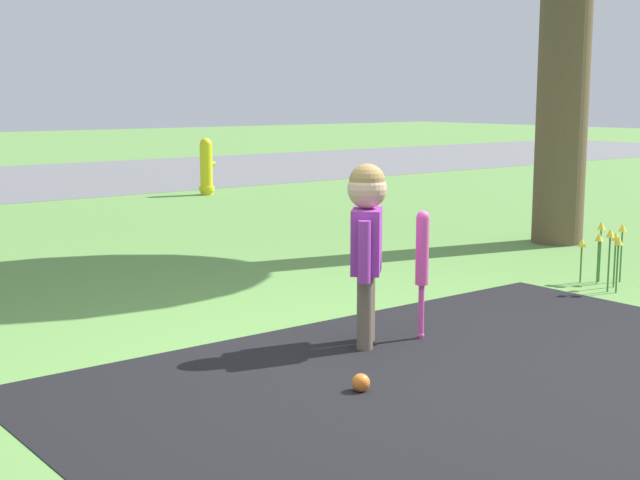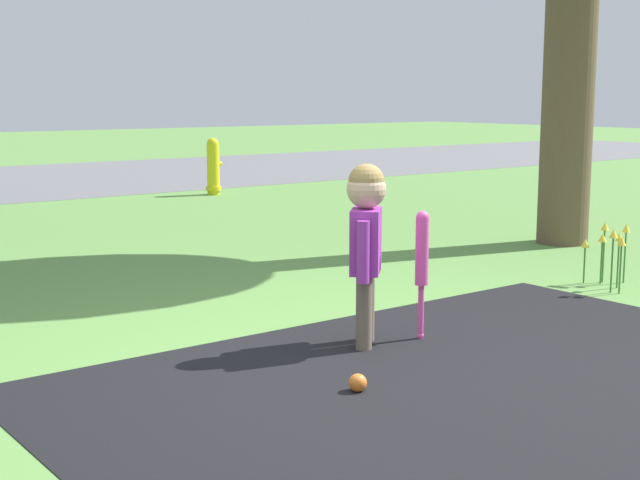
% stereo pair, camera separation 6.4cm
% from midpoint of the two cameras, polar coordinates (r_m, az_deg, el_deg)
% --- Properties ---
extents(ground_plane, '(60.00, 60.00, 0.00)m').
position_cam_midpoint_polar(ground_plane, '(4.28, 3.73, -8.89)').
color(ground_plane, '#5B8C42').
extents(child, '(0.30, 0.30, 0.98)m').
position_cam_midpoint_polar(child, '(4.70, 3.35, 0.73)').
color(child, '#6B5B4C').
rests_on(child, ground).
extents(baseball_bat, '(0.07, 0.07, 0.71)m').
position_cam_midpoint_polar(baseball_bat, '(4.88, 6.91, -1.06)').
color(baseball_bat, '#E54CA5').
rests_on(baseball_bat, ground).
extents(sports_ball, '(0.08, 0.08, 0.08)m').
position_cam_midpoint_polar(sports_ball, '(4.09, 2.89, -9.12)').
color(sports_ball, orange).
rests_on(sports_ball, ground).
extents(fire_hydrant, '(0.23, 0.21, 0.77)m').
position_cam_midpoint_polar(fire_hydrant, '(12.13, -6.70, 4.66)').
color(fire_hydrant, yellow).
rests_on(fire_hydrant, ground).
extents(flower_bed, '(0.42, 0.42, 0.44)m').
position_cam_midpoint_polar(flower_bed, '(6.54, 18.36, -0.01)').
color(flower_bed, '#38702D').
rests_on(flower_bed, ground).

